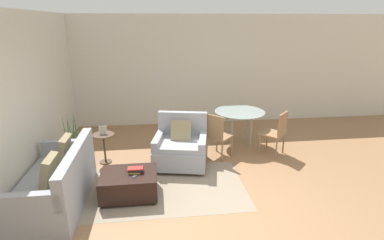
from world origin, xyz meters
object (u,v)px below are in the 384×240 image
book_stack (136,170)px  picture_frame (103,130)px  dining_chair_near_right (277,131)px  dining_chair_near_left (217,133)px  potted_plant (74,153)px  armchair (181,147)px  dining_table (240,115)px  couch (57,185)px  tv_remote_primary (136,175)px  ottoman (129,183)px  side_table (104,143)px

book_stack → picture_frame: size_ratio=1.47×
picture_frame → dining_chair_near_right: dining_chair_near_right is taller
picture_frame → dining_chair_near_left: (2.15, -0.06, -0.14)m
potted_plant → picture_frame: bearing=-5.7°
armchair → dining_table: (1.33, 0.80, 0.32)m
couch → dining_chair_near_right: 4.04m
armchair → tv_remote_primary: armchair is taller
ottoman → potted_plant: potted_plant is taller
book_stack → potted_plant: potted_plant is taller
picture_frame → dining_chair_near_left: 2.16m
tv_remote_primary → dining_table: 2.81m
dining_table → armchair: bearing=-148.8°
ottoman → side_table: (-0.55, 1.23, 0.19)m
tv_remote_primary → dining_table: dining_table is taller
ottoman → dining_table: 2.87m
armchair → tv_remote_primary: (-0.77, -1.05, 0.04)m
book_stack → dining_chair_near_right: bearing=23.0°
tv_remote_primary → dining_chair_near_right: (2.70, 1.26, 0.13)m
armchair → book_stack: size_ratio=4.60×
dining_chair_near_left → armchair: bearing=-164.3°
picture_frame → side_table: bearing=-90.0°
ottoman → side_table: size_ratio=1.47×
couch → picture_frame: couch is taller
ottoman → book_stack: book_stack is taller
dining_chair_near_right → potted_plant: bearing=178.2°
tv_remote_primary → potted_plant: potted_plant is taller
ottoman → dining_chair_near_left: 2.01m
armchair → tv_remote_primary: size_ratio=7.07×
tv_remote_primary → picture_frame: picture_frame is taller
armchair → ottoman: armchair is taller
side_table → dining_table: size_ratio=0.54×
couch → side_table: size_ratio=3.09×
tv_remote_primary → side_table: 1.48m
side_table → dining_chair_near_right: (3.36, -0.06, 0.11)m
tv_remote_primary → dining_table: bearing=41.6°
couch → dining_chair_near_left: bearing=25.1°
couch → potted_plant: size_ratio=1.70×
dining_chair_near_left → book_stack: bearing=-142.6°
couch → dining_table: couch is taller
tv_remote_primary → picture_frame: (-0.66, 1.32, 0.27)m
potted_plant → side_table: bearing=-5.7°
armchair → potted_plant: potted_plant is taller
couch → ottoman: couch is taller
armchair → side_table: armchair is taller
potted_plant → dining_chair_near_right: potted_plant is taller
ottoman → dining_chair_near_right: dining_chair_near_right is taller
dining_chair_near_left → dining_chair_near_right: bearing=0.0°
book_stack → dining_chair_near_left: dining_chair_near_left is taller
couch → dining_chair_near_right: (3.84, 1.24, 0.22)m
dining_table → dining_chair_near_left: size_ratio=1.18×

